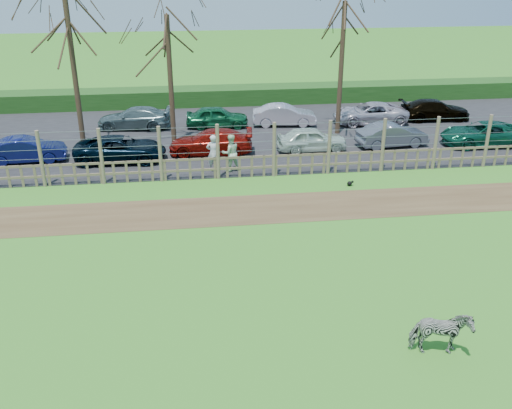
{
  "coord_description": "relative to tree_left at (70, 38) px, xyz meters",
  "views": [
    {
      "loc": [
        -1.29,
        -15.78,
        9.32
      ],
      "look_at": [
        1.0,
        2.5,
        1.1
      ],
      "focal_mm": 40.0,
      "sensor_mm": 36.0,
      "label": 1
    }
  ],
  "objects": [
    {
      "name": "dirt_strip",
      "position": [
        6.5,
        -8.0,
        -5.61
      ],
      "size": [
        34.0,
        2.8,
        0.01
      ],
      "primitive_type": "cube",
      "color": "brown",
      "rests_on": "ground"
    },
    {
      "name": "car_10",
      "position": [
        6.95,
        3.52,
        -4.98
      ],
      "size": [
        3.58,
        1.58,
        1.2
      ],
      "primitive_type": "imported",
      "rotation": [
        0.0,
        0.0,
        1.52
      ],
      "color": "#105830",
      "rests_on": "asphalt"
    },
    {
      "name": "car_3",
      "position": [
        6.35,
        -1.11,
        -4.98
      ],
      "size": [
        4.28,
        2.09,
        1.2
      ],
      "primitive_type": "imported",
      "rotation": [
        0.0,
        0.0,
        4.61
      ],
      "color": "maroon",
      "rests_on": "asphalt"
    },
    {
      "name": "car_12",
      "position": [
        15.87,
        3.18,
        -4.98
      ],
      "size": [
        4.38,
        2.13,
        1.2
      ],
      "primitive_type": "imported",
      "rotation": [
        0.0,
        0.0,
        4.68
      ],
      "color": "#BFB5C0",
      "rests_on": "asphalt"
    },
    {
      "name": "car_6",
      "position": [
        20.45,
        -1.51,
        -4.98
      ],
      "size": [
        4.37,
        2.1,
        1.2
      ],
      "primitive_type": "imported",
      "rotation": [
        0.0,
        0.0,
        4.69
      ],
      "color": "#0D4C35",
      "rests_on": "asphalt"
    },
    {
      "name": "hedge",
      "position": [
        6.5,
        9.0,
        -5.07
      ],
      "size": [
        46.0,
        2.0,
        1.1
      ],
      "primitive_type": "cube",
      "color": "#1E4716",
      "rests_on": "ground"
    },
    {
      "name": "car_5",
      "position": [
        15.68,
        -1.13,
        -4.98
      ],
      "size": [
        3.77,
        1.7,
        1.2
      ],
      "primitive_type": "imported",
      "rotation": [
        0.0,
        0.0,
        1.69
      ],
      "color": "slate",
      "rests_on": "asphalt"
    },
    {
      "name": "crow",
      "position": [
        12.09,
        -6.08,
        -5.5
      ],
      "size": [
        0.28,
        0.21,
        0.23
      ],
      "color": "black",
      "rests_on": "ground"
    },
    {
      "name": "fence",
      "position": [
        6.5,
        -4.5,
        -4.81
      ],
      "size": [
        30.16,
        0.16,
        2.5
      ],
      "color": "brown",
      "rests_on": "ground"
    },
    {
      "name": "tree_right",
      "position": [
        13.5,
        1.5,
        -0.37
      ],
      "size": [
        4.8,
        4.8,
        7.35
      ],
      "color": "#3D2B1E",
      "rests_on": "ground"
    },
    {
      "name": "tree_mid",
      "position": [
        4.5,
        1.0,
        -0.75
      ],
      "size": [
        4.8,
        4.8,
        6.83
      ],
      "color": "#3D2B1E",
      "rests_on": "ground"
    },
    {
      "name": "ground",
      "position": [
        6.5,
        -12.5,
        -5.62
      ],
      "size": [
        120.0,
        120.0,
        0.0
      ],
      "primitive_type": "plane",
      "color": "#62A940",
      "rests_on": "ground"
    },
    {
      "name": "tree_left",
      "position": [
        0.0,
        0.0,
        0.0
      ],
      "size": [
        4.8,
        4.8,
        7.88
      ],
      "color": "#3D2B1E",
      "rests_on": "ground"
    },
    {
      "name": "car_1",
      "position": [
        -2.45,
        -1.27,
        -4.98
      ],
      "size": [
        3.77,
        1.7,
        1.2
      ],
      "primitive_type": "imported",
      "rotation": [
        0.0,
        0.0,
        1.69
      ],
      "color": "#0F1551",
      "rests_on": "asphalt"
    },
    {
      "name": "car_4",
      "position": [
        11.42,
        -1.3,
        -4.98
      ],
      "size": [
        3.56,
        1.5,
        1.2
      ],
      "primitive_type": "imported",
      "rotation": [
        0.0,
        0.0,
        1.59
      ],
      "color": "silver",
      "rests_on": "asphalt"
    },
    {
      "name": "car_13",
      "position": [
        19.95,
        3.46,
        -4.98
      ],
      "size": [
        4.21,
        1.87,
        1.2
      ],
      "primitive_type": "imported",
      "rotation": [
        0.0,
        0.0,
        1.52
      ],
      "color": "black",
      "rests_on": "asphalt"
    },
    {
      "name": "asphalt",
      "position": [
        6.5,
        2.0,
        -5.6
      ],
      "size": [
        44.0,
        13.0,
        0.04
      ],
      "primitive_type": "cube",
      "color": "#232326",
      "rests_on": "ground"
    },
    {
      "name": "zebra",
      "position": [
        11.21,
        -17.32,
        -5.0
      ],
      "size": [
        1.53,
        0.84,
        1.23
      ],
      "primitive_type": "imported",
      "rotation": [
        0.0,
        0.0,
        1.45
      ],
      "color": "gray",
      "rests_on": "ground"
    },
    {
      "name": "car_2",
      "position": [
        1.99,
        -1.69,
        -4.98
      ],
      "size": [
        4.39,
        2.16,
        1.2
      ],
      "primitive_type": "imported",
      "rotation": [
        0.0,
        0.0,
        1.53
      ],
      "color": "black",
      "rests_on": "asphalt"
    },
    {
      "name": "visitor_b",
      "position": [
        7.12,
        -3.67,
        -4.71
      ],
      "size": [
        0.97,
        0.83,
        1.72
      ],
      "primitive_type": "imported",
      "rotation": [
        0.0,
        0.0,
        3.38
      ],
      "color": "#B5DDAD",
      "rests_on": "asphalt"
    },
    {
      "name": "car_11",
      "position": [
        10.83,
        3.4,
        -4.98
      ],
      "size": [
        3.75,
        1.61,
        1.2
      ],
      "primitive_type": "imported",
      "rotation": [
        0.0,
        0.0,
        1.48
      ],
      "color": "#C1B2BE",
      "rests_on": "asphalt"
    },
    {
      "name": "visitor_a",
      "position": [
        6.34,
        -3.62,
        -4.71
      ],
      "size": [
        0.67,
        0.48,
        1.72
      ],
      "primitive_type": "imported",
      "rotation": [
        0.0,
        0.0,
        3.03
      ],
      "color": "silver",
      "rests_on": "asphalt"
    },
    {
      "name": "car_9",
      "position": [
        2.27,
        3.84,
        -4.98
      ],
      "size": [
        4.31,
        2.18,
        1.2
      ],
      "primitive_type": "imported",
      "rotation": [
        0.0,
        0.0,
        4.59
      ],
      "color": "slate",
      "rests_on": "asphalt"
    }
  ]
}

